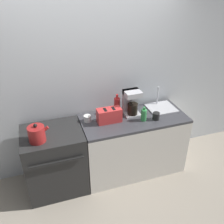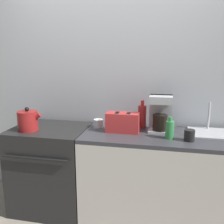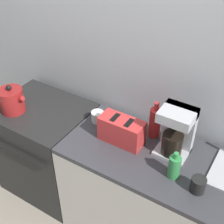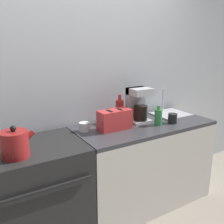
{
  "view_description": "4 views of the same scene",
  "coord_description": "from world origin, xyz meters",
  "px_view_note": "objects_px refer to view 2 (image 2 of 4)",
  "views": [
    {
      "loc": [
        -0.67,
        -2.31,
        2.64
      ],
      "look_at": [
        0.22,
        0.39,
        0.99
      ],
      "focal_mm": 40.0,
      "sensor_mm": 36.0,
      "label": 1
    },
    {
      "loc": [
        0.54,
        -1.96,
        1.61
      ],
      "look_at": [
        0.04,
        0.39,
        1.07
      ],
      "focal_mm": 40.0,
      "sensor_mm": 36.0,
      "label": 2
    },
    {
      "loc": [
        0.97,
        -1.11,
        2.39
      ],
      "look_at": [
        0.09,
        0.33,
        1.12
      ],
      "focal_mm": 50.0,
      "sensor_mm": 36.0,
      "label": 3
    },
    {
      "loc": [
        -1.02,
        -1.57,
        1.67
      ],
      "look_at": [
        0.17,
        0.4,
        1.04
      ],
      "focal_mm": 40.0,
      "sensor_mm": 36.0,
      "label": 4
    }
  ],
  "objects_px": {
    "coffee_maker": "(160,113)",
    "bottle_red": "(142,116)",
    "kettle": "(28,121)",
    "cup_black": "(189,135)",
    "stove": "(52,167)",
    "toaster": "(123,122)",
    "bottle_green": "(170,130)",
    "cup_white": "(98,123)"
  },
  "relations": [
    {
      "from": "stove",
      "to": "bottle_green",
      "type": "distance_m",
      "value": 1.3
    },
    {
      "from": "coffee_maker",
      "to": "cup_black",
      "type": "height_order",
      "value": "coffee_maker"
    },
    {
      "from": "toaster",
      "to": "coffee_maker",
      "type": "distance_m",
      "value": 0.38
    },
    {
      "from": "toaster",
      "to": "cup_white",
      "type": "bearing_deg",
      "value": 160.07
    },
    {
      "from": "kettle",
      "to": "toaster",
      "type": "relative_size",
      "value": 0.77
    },
    {
      "from": "coffee_maker",
      "to": "bottle_red",
      "type": "distance_m",
      "value": 0.2
    },
    {
      "from": "toaster",
      "to": "bottle_green",
      "type": "xyz_separation_m",
      "value": [
        0.44,
        -0.11,
        -0.01
      ]
    },
    {
      "from": "stove",
      "to": "coffee_maker",
      "type": "distance_m",
      "value": 1.27
    },
    {
      "from": "bottle_green",
      "to": "cup_white",
      "type": "height_order",
      "value": "bottle_green"
    },
    {
      "from": "coffee_maker",
      "to": "cup_black",
      "type": "relative_size",
      "value": 3.54
    },
    {
      "from": "cup_black",
      "to": "stove",
      "type": "bearing_deg",
      "value": 174.81
    },
    {
      "from": "toaster",
      "to": "cup_black",
      "type": "distance_m",
      "value": 0.63
    },
    {
      "from": "kettle",
      "to": "cup_white",
      "type": "height_order",
      "value": "kettle"
    },
    {
      "from": "bottle_red",
      "to": "bottle_green",
      "type": "distance_m",
      "value": 0.4
    },
    {
      "from": "bottle_green",
      "to": "cup_black",
      "type": "relative_size",
      "value": 1.99
    },
    {
      "from": "kettle",
      "to": "bottle_red",
      "type": "relative_size",
      "value": 0.85
    },
    {
      "from": "coffee_maker",
      "to": "cup_black",
      "type": "bearing_deg",
      "value": -43.89
    },
    {
      "from": "coffee_maker",
      "to": "cup_white",
      "type": "height_order",
      "value": "coffee_maker"
    },
    {
      "from": "kettle",
      "to": "bottle_red",
      "type": "xyz_separation_m",
      "value": [
        1.09,
        0.32,
        0.02
      ]
    },
    {
      "from": "stove",
      "to": "cup_white",
      "type": "bearing_deg",
      "value": 13.4
    },
    {
      "from": "bottle_green",
      "to": "coffee_maker",
      "type": "bearing_deg",
      "value": 112.28
    },
    {
      "from": "stove",
      "to": "kettle",
      "type": "xyz_separation_m",
      "value": [
        -0.16,
        -0.13,
        0.53
      ]
    },
    {
      "from": "stove",
      "to": "cup_black",
      "type": "relative_size",
      "value": 8.95
    },
    {
      "from": "coffee_maker",
      "to": "bottle_green",
      "type": "xyz_separation_m",
      "value": [
        0.09,
        -0.22,
        -0.1
      ]
    },
    {
      "from": "bottle_red",
      "to": "coffee_maker",
      "type": "bearing_deg",
      "value": -21.27
    },
    {
      "from": "stove",
      "to": "coffee_maker",
      "type": "bearing_deg",
      "value": 6.32
    },
    {
      "from": "bottle_green",
      "to": "cup_white",
      "type": "relative_size",
      "value": 2.06
    },
    {
      "from": "bottle_red",
      "to": "kettle",
      "type": "bearing_deg",
      "value": -163.67
    },
    {
      "from": "coffee_maker",
      "to": "cup_black",
      "type": "xyz_separation_m",
      "value": [
        0.26,
        -0.25,
        -0.13
      ]
    },
    {
      "from": "toaster",
      "to": "cup_black",
      "type": "height_order",
      "value": "toaster"
    },
    {
      "from": "cup_white",
      "to": "cup_black",
      "type": "relative_size",
      "value": 0.97
    },
    {
      "from": "stove",
      "to": "cup_white",
      "type": "height_order",
      "value": "cup_white"
    },
    {
      "from": "kettle",
      "to": "cup_black",
      "type": "bearing_deg",
      "value": 0.06
    },
    {
      "from": "stove",
      "to": "toaster",
      "type": "distance_m",
      "value": 0.92
    },
    {
      "from": "stove",
      "to": "bottle_red",
      "type": "relative_size",
      "value": 3.1
    },
    {
      "from": "toaster",
      "to": "bottle_green",
      "type": "bearing_deg",
      "value": -14.29
    },
    {
      "from": "toaster",
      "to": "cup_black",
      "type": "xyz_separation_m",
      "value": [
        0.61,
        -0.14,
        -0.04
      ]
    },
    {
      "from": "stove",
      "to": "kettle",
      "type": "relative_size",
      "value": 3.65
    },
    {
      "from": "stove",
      "to": "toaster",
      "type": "relative_size",
      "value": 2.81
    },
    {
      "from": "cup_black",
      "to": "cup_white",
      "type": "bearing_deg",
      "value": 164.74
    },
    {
      "from": "bottle_red",
      "to": "cup_black",
      "type": "distance_m",
      "value": 0.55
    },
    {
      "from": "bottle_red",
      "to": "cup_white",
      "type": "bearing_deg",
      "value": -169.92
    }
  ]
}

